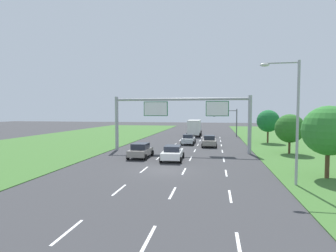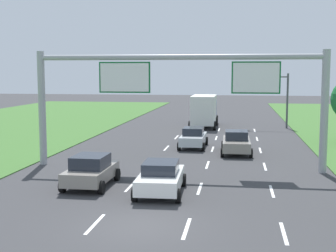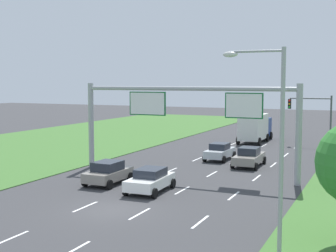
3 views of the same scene
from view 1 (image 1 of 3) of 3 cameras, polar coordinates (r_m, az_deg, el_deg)
ground_plane at (r=22.84m, az=-0.94°, el=-9.65°), size 200.00×200.00×0.00m
grass_verge_left at (r=41.00m, az=-28.09°, el=-4.27°), size 24.00×120.00×0.06m
lane_dashes_inner_left at (r=28.95m, az=-2.04°, el=-6.91°), size 0.14×50.40×0.01m
lane_dashes_inner_right at (r=28.42m, az=4.93°, el=-7.11°), size 0.14×50.40×0.01m
lane_dashes_slip at (r=28.32m, az=12.05°, el=-7.21°), size 0.14×50.40×0.01m
car_near_red at (r=29.00m, az=-6.00°, el=-5.30°), size 2.19×3.93×1.60m
car_lead_silver at (r=38.57m, az=8.98°, el=-3.25°), size 2.21×4.44×1.61m
car_mid_lane at (r=27.37m, az=1.00°, el=-5.86°), size 2.32×4.23×1.52m
car_far_ahead at (r=40.81m, az=4.47°, el=-2.89°), size 2.04×4.15×1.54m
box_truck at (r=54.45m, az=5.80°, el=-0.32°), size 2.71×7.56×3.33m
sign_gantry at (r=32.81m, az=2.88°, el=2.82°), size 17.24×0.44×7.00m
traffic_light_mast at (r=54.13m, az=12.69°, el=1.81°), size 4.76×0.49×5.60m
street_lamp at (r=19.59m, az=25.36°, el=2.89°), size 2.61×0.32×8.50m
roadside_tree_near at (r=22.96m, az=31.53°, el=-0.86°), size 3.73×3.73×5.51m
roadside_tree_mid at (r=34.23m, az=24.99°, el=-0.49°), size 3.39×3.39×4.77m
roadside_tree_far at (r=44.68m, az=20.95°, el=1.02°), size 3.53×3.53×5.33m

